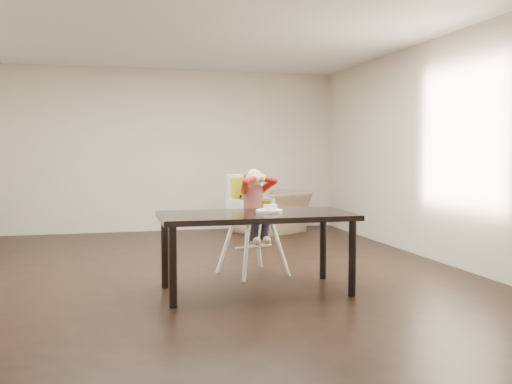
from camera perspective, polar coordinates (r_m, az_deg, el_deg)
ground at (r=6.33m, az=-6.58°, el=-8.08°), size 7.00×7.00×0.00m
room_walls at (r=6.21m, az=-6.72°, el=8.91°), size 6.02×7.02×2.71m
dining_table at (r=5.37m, az=-0.02°, el=-2.96°), size 1.80×0.90×0.75m
high_chair at (r=6.16m, az=-0.47°, el=-0.82°), size 0.60×0.60×1.14m
plate at (r=5.43m, az=1.39°, el=-1.77°), size 0.32×0.32×0.07m
armchair at (r=9.33m, az=1.53°, el=-1.35°), size 1.23×1.07×0.90m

